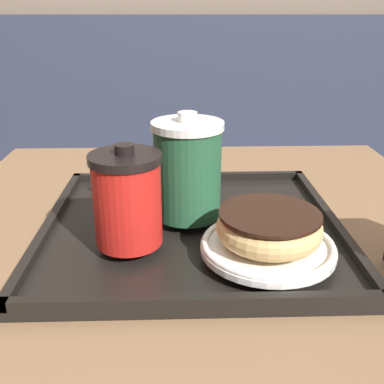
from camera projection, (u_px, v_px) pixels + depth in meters
booth_bench at (215, 222)px, 1.59m from camera, size 1.53×0.44×1.00m
cafe_table at (203, 337)px, 0.70m from camera, size 0.82×0.90×0.72m
serving_tray at (192, 229)px, 0.64m from camera, size 0.41×0.39×0.02m
coffee_cup_front at (127, 199)px, 0.55m from camera, size 0.09×0.09×0.13m
coffee_cup_rear at (188, 169)px, 0.62m from camera, size 0.10×0.10×0.15m
plate_with_chocolate_donut at (268, 246)px, 0.55m from camera, size 0.16×0.16×0.01m
donut_chocolate_glazed at (269, 227)px, 0.54m from camera, size 0.13×0.13×0.04m
spoon at (114, 185)px, 0.74m from camera, size 0.14×0.04×0.01m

